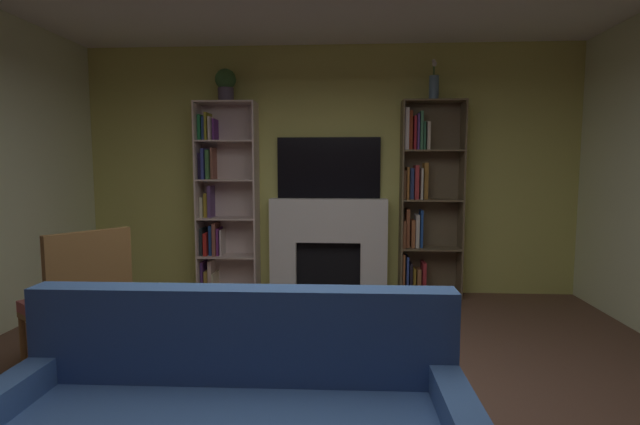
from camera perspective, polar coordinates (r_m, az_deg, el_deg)
The scene contains 10 objects.
ground_plane at distance 3.05m, azimuth -1.41°, elevation -23.69°, with size 6.95×6.95×0.00m, color brown.
wall_back_accent at distance 5.58m, azimuth 1.09°, elevation 5.05°, with size 5.80×0.06×2.86m, color #C1C15F.
fireplace at distance 5.52m, azimuth 1.01°, elevation -3.80°, with size 1.45×0.51×1.11m.
tv at distance 5.52m, azimuth 1.06°, elevation 5.38°, with size 1.19×0.06×0.70m, color black.
bookshelf_left at distance 5.64m, azimuth -11.75°, elevation 1.22°, with size 0.69×0.32×2.21m.
bookshelf_right at distance 5.52m, azimuth 12.23°, elevation 1.38°, with size 0.69×0.30×2.21m.
potted_plant at distance 5.64m, azimuth -11.27°, elevation 14.95°, with size 0.23×0.23×0.37m.
vase_with_flowers at distance 5.54m, azimuth 13.53°, elevation 14.61°, with size 0.11×0.11×0.44m.
armchair at distance 3.88m, azimuth -26.85°, elevation -9.15°, with size 0.79×0.80×1.04m.
coffee_table at distance 2.93m, azimuth -7.20°, elevation -16.76°, with size 0.79×0.50×0.44m.
Camera 1 is at (0.23, -2.65, 1.50)m, focal length 26.62 mm.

